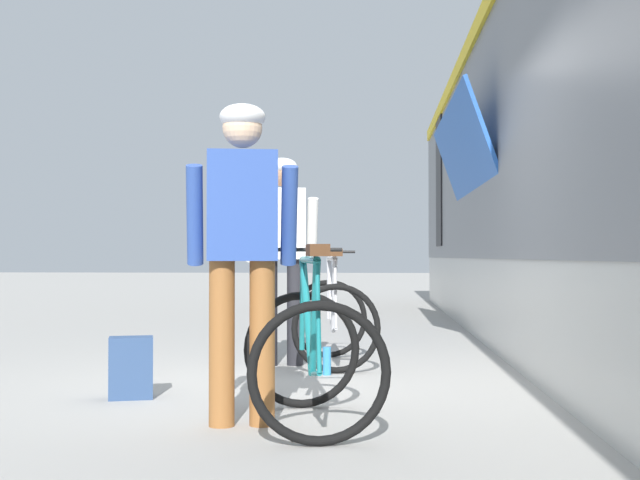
% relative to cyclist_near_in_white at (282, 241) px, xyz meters
% --- Properties ---
extents(ground_plane, '(80.00, 80.00, 0.00)m').
position_rel_cyclist_near_in_white_xyz_m(ground_plane, '(0.38, -0.99, -1.05)').
color(ground_plane, '#A09E99').
extents(cyclist_near_in_white, '(0.64, 0.37, 1.76)m').
position_rel_cyclist_near_in_white_xyz_m(cyclist_near_in_white, '(0.00, 0.00, 0.00)').
color(cyclist_near_in_white, '#232328').
rests_on(cyclist_near_in_white, ground).
extents(cyclist_far_in_blue, '(0.64, 0.37, 1.76)m').
position_rel_cyclist_near_in_white_xyz_m(cyclist_far_in_blue, '(0.06, -2.49, 0.00)').
color(cyclist_far_in_blue, '#935B2D').
rests_on(cyclist_far_in_blue, ground).
extents(bicycle_near_silver, '(0.83, 1.14, 0.99)m').
position_rel_cyclist_near_in_white_xyz_m(bicycle_near_silver, '(0.42, 0.04, -0.65)').
color(bicycle_near_silver, black).
rests_on(bicycle_near_silver, ground).
extents(bicycle_far_teal, '(0.88, 1.18, 0.99)m').
position_rel_cyclist_near_in_white_xyz_m(bicycle_far_teal, '(0.43, -2.46, -0.65)').
color(bicycle_far_teal, black).
rests_on(bicycle_far_teal, ground).
extents(backpack_on_platform, '(0.32, 0.25, 0.40)m').
position_rel_cyclist_near_in_white_xyz_m(backpack_on_platform, '(-0.80, -1.69, -0.85)').
color(backpack_on_platform, navy).
rests_on(backpack_on_platform, ground).
extents(water_bottle_near_the_bikes, '(0.07, 0.07, 0.22)m').
position_rel_cyclist_near_in_white_xyz_m(water_bottle_near_the_bikes, '(0.41, -0.54, -0.95)').
color(water_bottle_near_the_bikes, '#338CCC').
rests_on(water_bottle_near_the_bikes, ground).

